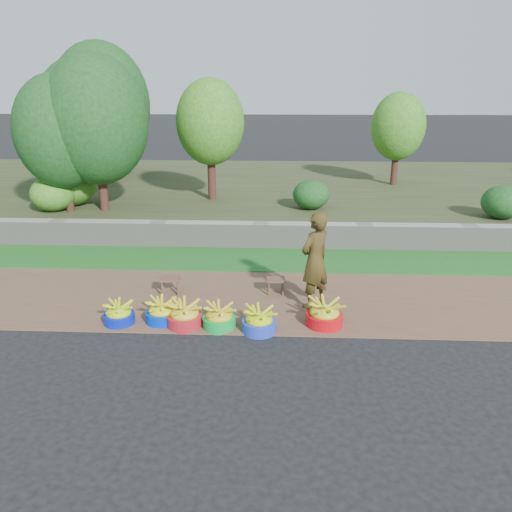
{
  "coord_description": "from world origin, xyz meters",
  "views": [
    {
      "loc": [
        0.39,
        -6.28,
        3.32
      ],
      "look_at": [
        0.03,
        1.3,
        0.75
      ],
      "focal_mm": 35.0,
      "sensor_mm": 36.0,
      "label": 1
    }
  ],
  "objects_px": {
    "basin_b": "(162,312)",
    "vendor_woman": "(315,261)",
    "basin_e": "(259,321)",
    "stool_right": "(276,282)",
    "basin_a": "(119,314)",
    "stool_left": "(170,281)",
    "basin_f": "(324,315)",
    "basin_d": "(219,318)",
    "basin_c": "(185,316)"
  },
  "relations": [
    {
      "from": "basin_a",
      "to": "basin_d",
      "type": "height_order",
      "value": "basin_d"
    },
    {
      "from": "basin_f",
      "to": "basin_b",
      "type": "bearing_deg",
      "value": 179.94
    },
    {
      "from": "stool_left",
      "to": "stool_right",
      "type": "distance_m",
      "value": 1.77
    },
    {
      "from": "basin_f",
      "to": "basin_c",
      "type": "bearing_deg",
      "value": -176.76
    },
    {
      "from": "stool_left",
      "to": "stool_right",
      "type": "bearing_deg",
      "value": 3.09
    },
    {
      "from": "basin_d",
      "to": "basin_e",
      "type": "xyz_separation_m",
      "value": [
        0.58,
        -0.1,
        0.0
      ]
    },
    {
      "from": "basin_b",
      "to": "vendor_woman",
      "type": "relative_size",
      "value": 0.32
    },
    {
      "from": "basin_a",
      "to": "stool_left",
      "type": "bearing_deg",
      "value": 64.54
    },
    {
      "from": "basin_d",
      "to": "basin_e",
      "type": "bearing_deg",
      "value": -9.55
    },
    {
      "from": "basin_a",
      "to": "basin_b",
      "type": "relative_size",
      "value": 0.93
    },
    {
      "from": "basin_e",
      "to": "stool_left",
      "type": "relative_size",
      "value": 1.31
    },
    {
      "from": "basin_d",
      "to": "vendor_woman",
      "type": "bearing_deg",
      "value": 29.17
    },
    {
      "from": "stool_left",
      "to": "basin_f",
      "type": "bearing_deg",
      "value": -22.59
    },
    {
      "from": "basin_e",
      "to": "stool_right",
      "type": "relative_size",
      "value": 1.51
    },
    {
      "from": "basin_f",
      "to": "vendor_woman",
      "type": "bearing_deg",
      "value": 100.33
    },
    {
      "from": "basin_a",
      "to": "basin_f",
      "type": "bearing_deg",
      "value": 1.45
    },
    {
      "from": "basin_d",
      "to": "stool_right",
      "type": "bearing_deg",
      "value": 57.5
    },
    {
      "from": "basin_a",
      "to": "stool_right",
      "type": "bearing_deg",
      "value": 27.75
    },
    {
      "from": "basin_f",
      "to": "vendor_woman",
      "type": "relative_size",
      "value": 0.35
    },
    {
      "from": "basin_f",
      "to": "vendor_woman",
      "type": "distance_m",
      "value": 0.9
    },
    {
      "from": "basin_c",
      "to": "basin_f",
      "type": "bearing_deg",
      "value": 3.24
    },
    {
      "from": "basin_b",
      "to": "basin_e",
      "type": "height_order",
      "value": "basin_b"
    },
    {
      "from": "basin_f",
      "to": "basin_d",
      "type": "bearing_deg",
      "value": -175.03
    },
    {
      "from": "basin_b",
      "to": "basin_a",
      "type": "bearing_deg",
      "value": -172.8
    },
    {
      "from": "basin_a",
      "to": "stool_left",
      "type": "relative_size",
      "value": 1.23
    },
    {
      "from": "stool_right",
      "to": "basin_b",
      "type": "bearing_deg",
      "value": -145.97
    },
    {
      "from": "basin_d",
      "to": "stool_right",
      "type": "height_order",
      "value": "basin_d"
    },
    {
      "from": "basin_b",
      "to": "stool_left",
      "type": "bearing_deg",
      "value": 95.21
    },
    {
      "from": "stool_right",
      "to": "vendor_woman",
      "type": "xyz_separation_m",
      "value": [
        0.6,
        -0.48,
        0.55
      ]
    },
    {
      "from": "basin_e",
      "to": "basin_b",
      "type": "bearing_deg",
      "value": 170.84
    },
    {
      "from": "stool_left",
      "to": "basin_a",
      "type": "bearing_deg",
      "value": -115.46
    },
    {
      "from": "basin_c",
      "to": "basin_f",
      "type": "xyz_separation_m",
      "value": [
        2.04,
        0.12,
        0.01
      ]
    },
    {
      "from": "basin_d",
      "to": "basin_f",
      "type": "xyz_separation_m",
      "value": [
        1.53,
        0.13,
        0.02
      ]
    },
    {
      "from": "basin_e",
      "to": "stool_right",
      "type": "xyz_separation_m",
      "value": [
        0.22,
        1.36,
        0.07
      ]
    },
    {
      "from": "basin_d",
      "to": "stool_right",
      "type": "xyz_separation_m",
      "value": [
        0.81,
        1.26,
        0.07
      ]
    },
    {
      "from": "basin_b",
      "to": "vendor_woman",
      "type": "xyz_separation_m",
      "value": [
        2.28,
        0.65,
        0.62
      ]
    },
    {
      "from": "basin_e",
      "to": "basin_f",
      "type": "relative_size",
      "value": 0.9
    },
    {
      "from": "basin_b",
      "to": "basin_e",
      "type": "bearing_deg",
      "value": -9.16
    },
    {
      "from": "basin_e",
      "to": "vendor_woman",
      "type": "xyz_separation_m",
      "value": [
        0.83,
        0.89,
        0.62
      ]
    },
    {
      "from": "basin_a",
      "to": "vendor_woman",
      "type": "height_order",
      "value": "vendor_woman"
    },
    {
      "from": "basin_b",
      "to": "basin_e",
      "type": "xyz_separation_m",
      "value": [
        1.45,
        -0.23,
        -0.0
      ]
    },
    {
      "from": "basin_b",
      "to": "vendor_woman",
      "type": "bearing_deg",
      "value": 15.98
    },
    {
      "from": "basin_a",
      "to": "basin_e",
      "type": "distance_m",
      "value": 2.08
    },
    {
      "from": "basin_a",
      "to": "stool_right",
      "type": "relative_size",
      "value": 1.41
    },
    {
      "from": "vendor_woman",
      "to": "basin_a",
      "type": "bearing_deg",
      "value": -30.42
    },
    {
      "from": "basin_b",
      "to": "basin_d",
      "type": "xyz_separation_m",
      "value": [
        0.87,
        -0.14,
        -0.0
      ]
    },
    {
      "from": "basin_c",
      "to": "basin_f",
      "type": "relative_size",
      "value": 0.96
    },
    {
      "from": "basin_a",
      "to": "basin_f",
      "type": "xyz_separation_m",
      "value": [
        3.02,
        0.08,
        0.03
      ]
    },
    {
      "from": "basin_f",
      "to": "stool_right",
      "type": "relative_size",
      "value": 1.68
    },
    {
      "from": "basin_d",
      "to": "basin_f",
      "type": "bearing_deg",
      "value": 4.97
    }
  ]
}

